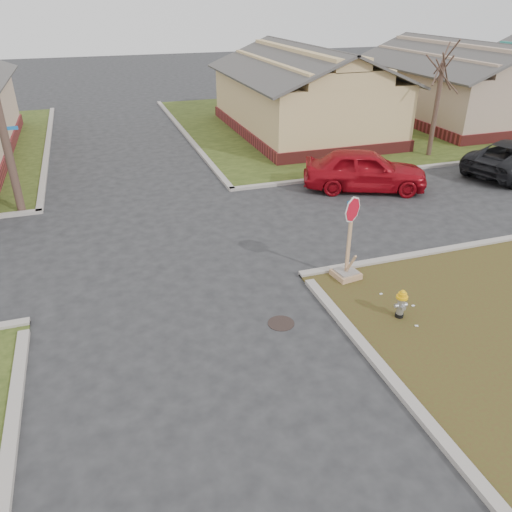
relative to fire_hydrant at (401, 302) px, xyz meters
name	(u,v)px	position (x,y,z in m)	size (l,w,h in m)	color
ground	(186,329)	(-5.00, 1.21, -0.46)	(120.00, 120.00, 0.00)	#242426
verge_far_right	(459,112)	(17.00, 19.21, -0.44)	(37.00, 19.00, 0.05)	#303E16
curbs	(155,241)	(-5.00, 6.21, -0.46)	(80.00, 40.00, 0.12)	#A59C95
manhole	(281,323)	(-2.80, 0.71, -0.46)	(0.64, 0.64, 0.01)	black
side_house_yellow	(303,92)	(5.00, 17.71, 1.73)	(7.60, 11.60, 4.70)	maroon
side_house_tan	(455,83)	(15.00, 17.71, 1.73)	(7.60, 11.60, 4.70)	maroon
tree_mid_right	(436,111)	(9.00, 11.41, 1.69)	(0.22, 0.22, 4.20)	#463128
fire_hydrant	(401,302)	(0.00, 0.00, 0.00)	(0.28, 0.28, 0.75)	black
stop_sign	(347,260)	(-0.33, 2.13, 0.10)	(0.67, 0.66, 2.38)	tan
red_sedan	(365,170)	(3.66, 8.27, 0.36)	(1.93, 4.80, 1.64)	#9F0B16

